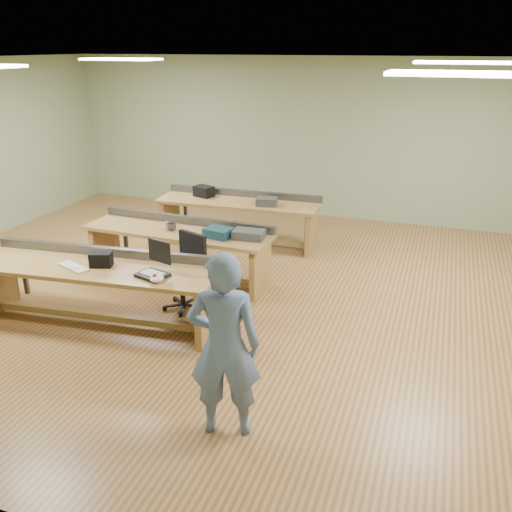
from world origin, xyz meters
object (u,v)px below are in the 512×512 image
object	(u,v)px
person	(224,346)
laptop_base	(153,275)
workbench_back	(239,212)
workbench_front	(97,280)
task_chair	(185,282)
camera_bag	(101,259)
drinks_can	(166,226)
parts_bin_grey	(249,234)
parts_bin_teal	(218,233)
mug	(172,227)
workbench_mid	(179,242)

from	to	relation	value
person	laptop_base	xyz separation A→B (m)	(-1.40, 1.28, -0.08)
person	workbench_back	bearing A→B (deg)	-86.87
workbench_front	task_chair	bearing A→B (deg)	35.83
person	laptop_base	size ratio (longest dim) A/B	5.09
camera_bag	drinks_can	distance (m)	1.46
parts_bin_grey	workbench_front	bearing A→B (deg)	-132.86
workbench_front	parts_bin_teal	size ratio (longest dim) A/B	8.59
laptop_base	mug	distance (m)	1.62
workbench_front	drinks_can	size ratio (longest dim) A/B	26.33
laptop_base	camera_bag	bearing A→B (deg)	-169.22
workbench_mid	parts_bin_teal	size ratio (longest dim) A/B	7.73
person	task_chair	distance (m)	2.54
workbench_back	laptop_base	size ratio (longest dim) A/B	8.28
workbench_back	drinks_can	bearing A→B (deg)	-105.54
parts_bin_teal	person	bearing A→B (deg)	-66.05
parts_bin_grey	mug	xyz separation A→B (m)	(-1.14, -0.03, -0.01)
parts_bin_teal	drinks_can	bearing A→B (deg)	176.34
workbench_back	person	bearing A→B (deg)	-72.40
workbench_mid	person	size ratio (longest dim) A/B	1.63
person	task_chair	world-z (taller)	person
workbench_back	camera_bag	xyz separation A→B (m)	(-0.50, -3.20, 0.28)
person	mug	world-z (taller)	person
workbench_front	drinks_can	xyz separation A→B (m)	(0.16, 1.47, 0.25)
workbench_mid	drinks_can	distance (m)	0.30
camera_bag	drinks_can	world-z (taller)	camera_bag
task_chair	parts_bin_teal	size ratio (longest dim) A/B	2.73
drinks_can	camera_bag	bearing A→B (deg)	-93.04
camera_bag	workbench_mid	bearing A→B (deg)	63.36
workbench_front	camera_bag	size ratio (longest dim) A/B	12.25
mug	workbench_mid	bearing A→B (deg)	45.91
workbench_back	camera_bag	size ratio (longest dim) A/B	11.01
camera_bag	mug	xyz separation A→B (m)	(0.16, 1.46, -0.04)
laptop_base	task_chair	bearing A→B (deg)	106.51
workbench_mid	laptop_base	world-z (taller)	workbench_mid
parts_bin_teal	mug	distance (m)	0.73
parts_bin_grey	drinks_can	distance (m)	1.22
parts_bin_grey	drinks_can	size ratio (longest dim) A/B	3.60
person	parts_bin_grey	world-z (taller)	person
person	drinks_can	distance (m)	3.47
workbench_front	parts_bin_grey	bearing A→B (deg)	41.41
parts_bin_grey	drinks_can	xyz separation A→B (m)	(-1.22, -0.03, 0.00)
parts_bin_teal	drinks_can	size ratio (longest dim) A/B	3.07
task_chair	drinks_can	size ratio (longest dim) A/B	8.38
laptop_base	parts_bin_teal	distance (m)	1.49
workbench_mid	drinks_can	bearing A→B (deg)	-155.53
person	camera_bag	distance (m)	2.51
workbench_front	workbench_mid	bearing A→B (deg)	72.63
workbench_back	laptop_base	distance (m)	3.29
mug	drinks_can	world-z (taller)	drinks_can
workbench_mid	camera_bag	size ratio (longest dim) A/B	11.03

